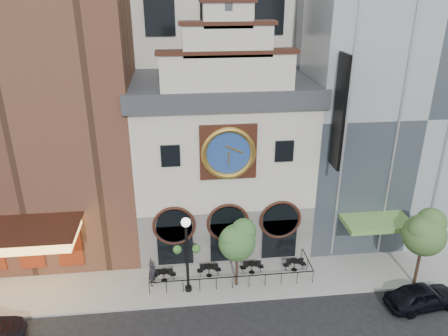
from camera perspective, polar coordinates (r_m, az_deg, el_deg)
name	(u,v)px	position (r m, az deg, el deg)	size (l,w,h in m)	color
ground	(235,303)	(28.42, 1.48, -17.17)	(120.00, 120.00, 0.00)	black
sidewalk	(230,277)	(30.30, 0.82, -14.01)	(44.00, 5.00, 0.15)	gray
clock_building	(222,157)	(31.64, -0.32, 1.51)	(12.60, 8.78, 18.65)	#605E5B
theater_building	(30,73)	(33.37, -24.05, 11.27)	(14.00, 15.60, 25.00)	brown
retail_building	(386,97)	(36.23, 20.41, 8.63)	(14.00, 14.40, 20.00)	gray
cafe_railing	(230,270)	(29.98, 0.82, -13.22)	(10.60, 2.60, 0.90)	black
bistro_0	(164,275)	(29.82, -7.86, -13.66)	(1.58, 0.68, 0.90)	black
bistro_1	(209,270)	(30.01, -1.96, -13.16)	(1.58, 0.68, 0.90)	black
bistro_2	(252,267)	(30.32, 3.68, -12.76)	(1.58, 0.68, 0.90)	black
bistro_3	(295,264)	(30.88, 9.21, -12.31)	(1.58, 0.68, 0.90)	black
car_right	(422,296)	(30.18, 24.48, -15.00)	(1.83, 4.54, 1.55)	black
pedestrian	(153,274)	(29.38, -9.32, -13.48)	(0.62, 0.40, 1.69)	black
lamppost	(187,247)	(27.21, -4.88, -10.24)	(1.70, 0.58, 5.32)	black
tree_left	(238,239)	(27.58, 1.80, -9.32)	(2.43, 2.34, 4.68)	#382619
tree_right	(425,232)	(30.19, 24.79, -7.56)	(2.76, 2.66, 5.31)	#382619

